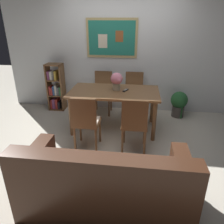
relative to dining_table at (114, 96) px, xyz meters
name	(u,v)px	position (x,y,z in m)	size (l,w,h in m)	color
ground_plane	(113,140)	(0.03, -0.47, -0.66)	(12.00, 12.00, 0.00)	beige
wall_back_with_painting	(122,52)	(0.03, 1.08, 0.64)	(5.20, 0.14, 2.60)	silver
dining_table	(114,96)	(0.00, 0.00, 0.00)	(1.61, 0.90, 0.76)	brown
dining_chair_far_left	(103,89)	(-0.34, 0.78, -0.13)	(0.40, 0.41, 0.91)	brown
dining_chair_far_right	(134,90)	(0.34, 0.79, -0.13)	(0.40, 0.41, 0.91)	brown
dining_chair_near_left	(86,119)	(-0.35, -0.79, -0.13)	(0.40, 0.41, 0.91)	brown
dining_chair_near_right	(134,121)	(0.40, -0.76, -0.13)	(0.40, 0.41, 0.91)	brown
leather_couch	(105,184)	(0.13, -1.90, -0.35)	(1.80, 0.84, 0.84)	#472819
bookshelf	(56,89)	(-1.44, 0.80, -0.18)	(0.36, 0.28, 1.06)	brown
potted_ivy	(179,103)	(1.31, 0.73, -0.36)	(0.35, 0.35, 0.56)	#4C4742
flower_vase	(117,80)	(0.04, 0.06, 0.27)	(0.22, 0.23, 0.32)	tan
tv_remote	(125,90)	(0.20, 0.02, 0.11)	(0.10, 0.16, 0.02)	black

